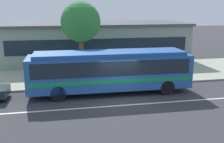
# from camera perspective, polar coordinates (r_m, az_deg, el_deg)

# --- Properties ---
(ground_plane) EXTENTS (120.00, 120.00, 0.00)m
(ground_plane) POSITION_cam_1_polar(r_m,az_deg,el_deg) (17.13, 1.79, -6.20)
(ground_plane) COLOR #343438
(sidewalk_slab) EXTENTS (60.00, 8.00, 0.12)m
(sidewalk_slab) POSITION_cam_1_polar(r_m,az_deg,el_deg) (23.80, -2.04, -0.36)
(sidewalk_slab) COLOR #9A9E89
(sidewalk_slab) RESTS_ON ground_plane
(lane_stripe_center) EXTENTS (56.00, 0.16, 0.01)m
(lane_stripe_center) POSITION_cam_1_polar(r_m,az_deg,el_deg) (16.40, 2.42, -7.12)
(lane_stripe_center) COLOR silver
(lane_stripe_center) RESTS_ON ground_plane
(transit_bus) EXTENTS (10.87, 2.69, 2.87)m
(transit_bus) POSITION_cam_1_polar(r_m,az_deg,el_deg) (18.25, -0.38, 0.51)
(transit_bus) COLOR #22539A
(transit_bus) RESTS_ON ground_plane
(pedestrian_waiting_near_sign) EXTENTS (0.45, 0.45, 1.73)m
(pedestrian_waiting_near_sign) POSITION_cam_1_polar(r_m,az_deg,el_deg) (20.76, -5.50, 0.55)
(pedestrian_waiting_near_sign) COLOR #72715B
(pedestrian_waiting_near_sign) RESTS_ON sidewalk_slab
(pedestrian_walking_along_curb) EXTENTS (0.43, 0.43, 1.69)m
(pedestrian_walking_along_curb) POSITION_cam_1_polar(r_m,az_deg,el_deg) (21.80, 8.13, 1.03)
(pedestrian_walking_along_curb) COLOR #323437
(pedestrian_walking_along_curb) RESTS_ON sidewalk_slab
(street_tree_near_stop) EXTENTS (3.18, 3.18, 6.06)m
(street_tree_near_stop) POSITION_cam_1_polar(r_m,az_deg,el_deg) (21.92, -6.61, 10.24)
(street_tree_near_stop) COLOR brown
(street_tree_near_stop) RESTS_ON sidewalk_slab
(station_building) EXTENTS (19.23, 8.03, 4.09)m
(station_building) POSITION_cam_1_polar(r_m,az_deg,el_deg) (29.52, -3.64, 6.29)
(station_building) COLOR gray
(station_building) RESTS_ON ground_plane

